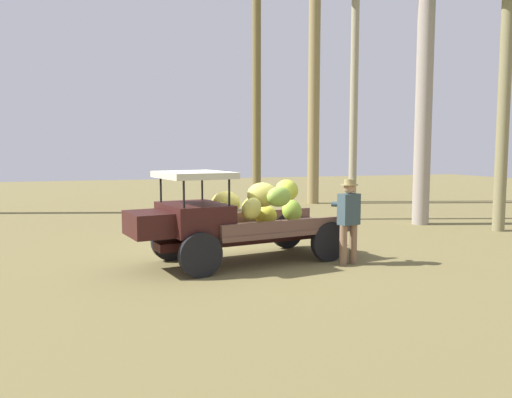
# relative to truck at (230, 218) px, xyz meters

# --- Properties ---
(ground_plane) EXTENTS (60.00, 60.00, 0.00)m
(ground_plane) POSITION_rel_truck_xyz_m (-0.19, -0.39, -0.91)
(ground_plane) COLOR olive
(truck) EXTENTS (4.63, 2.38, 1.84)m
(truck) POSITION_rel_truck_xyz_m (0.00, 0.00, 0.00)
(truck) COLOR #351513
(truck) RESTS_ON ground
(farmer) EXTENTS (0.53, 0.49, 1.69)m
(farmer) POSITION_rel_truck_xyz_m (-2.19, 0.82, 0.05)
(farmer) COLOR #806046
(farmer) RESTS_ON ground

